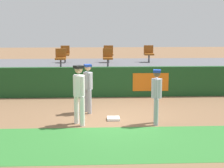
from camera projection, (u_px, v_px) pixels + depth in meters
ground_plane at (114, 119)px, 11.68m from camera, size 60.00×60.00×0.00m
grass_foreground_strip at (118, 143)px, 9.43m from camera, size 18.00×2.80×0.01m
first_base at (113, 119)px, 11.61m from camera, size 0.40×0.40×0.08m
player_fielder_home at (79, 91)px, 10.90m from camera, size 0.49×0.59×1.85m
player_runner_visitor at (88, 85)px, 12.35m from camera, size 0.41×0.46×1.70m
player_coach_visitor at (156, 93)px, 10.99m from camera, size 0.38×0.47×1.71m
field_wall at (110, 82)px, 14.98m from camera, size 18.00×0.26×1.26m
bleacher_platform at (107, 75)px, 17.53m from camera, size 18.00×4.80×1.07m
seat_back_right at (149, 53)px, 18.10m from camera, size 0.48×0.44×0.84m
seat_back_left at (65, 53)px, 17.91m from camera, size 0.44×0.44×0.84m
seat_back_center at (108, 53)px, 18.01m from camera, size 0.47×0.44×0.84m
seat_front_center at (108, 57)px, 16.23m from camera, size 0.44×0.44×0.84m
seat_front_left at (61, 57)px, 16.14m from camera, size 0.48×0.44×0.84m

